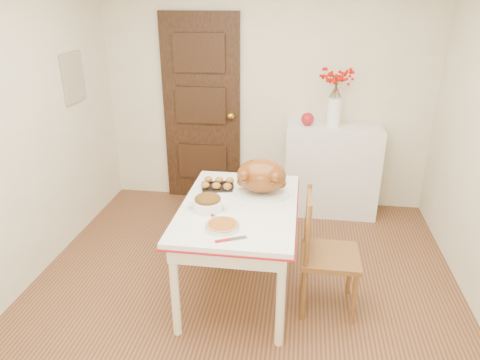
# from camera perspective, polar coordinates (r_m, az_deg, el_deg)

# --- Properties ---
(floor) EXTENTS (3.50, 4.00, 0.00)m
(floor) POSITION_cam_1_polar(r_m,az_deg,el_deg) (3.46, -0.19, -16.53)
(floor) COLOR #412D18
(floor) RESTS_ON ground
(wall_back) EXTENTS (3.50, 0.00, 2.50)m
(wall_back) POSITION_cam_1_polar(r_m,az_deg,el_deg) (4.76, 3.40, 11.38)
(wall_back) COLOR beige
(wall_back) RESTS_ON ground
(door_back) EXTENTS (0.85, 0.06, 2.06)m
(door_back) POSITION_cam_1_polar(r_m,az_deg,el_deg) (4.88, -5.00, 8.99)
(door_back) COLOR black
(door_back) RESTS_ON ground
(photo_board) EXTENTS (0.03, 0.35, 0.45)m
(photo_board) POSITION_cam_1_polar(r_m,az_deg,el_deg) (4.45, -20.92, 12.42)
(photo_board) COLOR #BBAD8B
(photo_board) RESTS_ON ground
(sideboard) EXTENTS (0.97, 0.43, 0.97)m
(sideboard) POSITION_cam_1_polar(r_m,az_deg,el_deg) (4.76, 11.82, 1.27)
(sideboard) COLOR silver
(sideboard) RESTS_ON floor
(kitchen_table) EXTENTS (0.87, 1.27, 0.76)m
(kitchen_table) POSITION_cam_1_polar(r_m,az_deg,el_deg) (3.45, -0.12, -8.95)
(kitchen_table) COLOR white
(kitchen_table) RESTS_ON floor
(chair_oak) EXTENTS (0.41, 0.41, 0.93)m
(chair_oak) POSITION_cam_1_polar(r_m,az_deg,el_deg) (3.30, 11.71, -9.36)
(chair_oak) COLOR brown
(chair_oak) RESTS_ON floor
(berry_vase) EXTENTS (0.31, 0.31, 0.61)m
(berry_vase) POSITION_cam_1_polar(r_m,az_deg,el_deg) (4.53, 12.32, 10.56)
(berry_vase) COLOR white
(berry_vase) RESTS_ON sideboard
(apple) EXTENTS (0.13, 0.13, 0.13)m
(apple) POSITION_cam_1_polar(r_m,az_deg,el_deg) (4.58, 8.80, 7.87)
(apple) COLOR maroon
(apple) RESTS_ON sideboard
(turkey_platter) EXTENTS (0.52, 0.46, 0.28)m
(turkey_platter) POSITION_cam_1_polar(r_m,az_deg,el_deg) (3.38, 2.80, 0.31)
(turkey_platter) COLOR brown
(turkey_platter) RESTS_ON kitchen_table
(pumpkin_pie) EXTENTS (0.28, 0.28, 0.05)m
(pumpkin_pie) POSITION_cam_1_polar(r_m,az_deg,el_deg) (2.94, -2.32, -5.87)
(pumpkin_pie) COLOR #9E5319
(pumpkin_pie) RESTS_ON kitchen_table
(stuffing_dish) EXTENTS (0.31, 0.26, 0.11)m
(stuffing_dish) POSITION_cam_1_polar(r_m,az_deg,el_deg) (3.18, -4.23, -2.90)
(stuffing_dish) COLOR #53350F
(stuffing_dish) RESTS_ON kitchen_table
(rolls_tray) EXTENTS (0.30, 0.26, 0.07)m
(rolls_tray) POSITION_cam_1_polar(r_m,az_deg,el_deg) (3.54, -2.92, -0.49)
(rolls_tray) COLOR #9F6333
(rolls_tray) RESTS_ON kitchen_table
(pie_server) EXTENTS (0.22, 0.15, 0.01)m
(pie_server) POSITION_cam_1_polar(r_m,az_deg,el_deg) (2.81, -1.18, -7.72)
(pie_server) COLOR silver
(pie_server) RESTS_ON kitchen_table
(carving_knife) EXTENTS (0.21, 0.24, 0.01)m
(carving_knife) POSITION_cam_1_polar(r_m,az_deg,el_deg) (3.07, -3.23, -4.92)
(carving_knife) COLOR silver
(carving_knife) RESTS_ON kitchen_table
(drinking_glass) EXTENTS (0.08, 0.08, 0.11)m
(drinking_glass) POSITION_cam_1_polar(r_m,az_deg,el_deg) (3.70, 1.10, 0.95)
(drinking_glass) COLOR white
(drinking_glass) RESTS_ON kitchen_table
(shaker_pair) EXTENTS (0.10, 0.06, 0.09)m
(shaker_pair) POSITION_cam_1_polar(r_m,az_deg,el_deg) (3.67, 5.25, 0.55)
(shaker_pair) COLOR white
(shaker_pair) RESTS_ON kitchen_table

